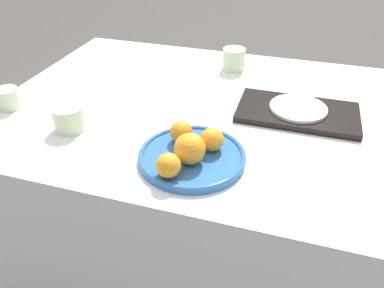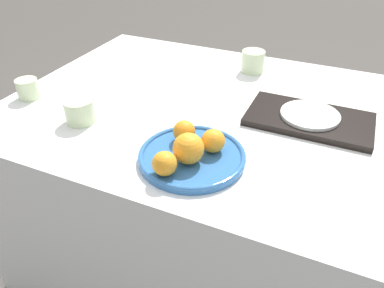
{
  "view_description": "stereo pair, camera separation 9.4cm",
  "coord_description": "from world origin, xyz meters",
  "px_view_note": "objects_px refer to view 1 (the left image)",
  "views": [
    {
      "loc": [
        0.27,
        -1.04,
        1.29
      ],
      "look_at": [
        0.05,
        -0.29,
        0.76
      ],
      "focal_mm": 35.0,
      "sensor_mm": 36.0,
      "label": 1
    },
    {
      "loc": [
        0.36,
        -1.0,
        1.29
      ],
      "look_at": [
        0.05,
        -0.29,
        0.76
      ],
      "focal_mm": 35.0,
      "sensor_mm": 36.0,
      "label": 2
    }
  ],
  "objects_px": {
    "orange_1": "(212,139)",
    "cup_2": "(69,118)",
    "orange_2": "(182,132)",
    "orange_0": "(190,149)",
    "fruit_platter": "(192,156)",
    "cup_1": "(234,59)",
    "cup_0": "(8,98)",
    "serving_tray": "(297,112)",
    "orange_3": "(168,165)",
    "side_plate": "(298,108)"
  },
  "relations": [
    {
      "from": "orange_1",
      "to": "orange_3",
      "type": "relative_size",
      "value": 1.03
    },
    {
      "from": "cup_2",
      "to": "orange_0",
      "type": "bearing_deg",
      "value": -10.28
    },
    {
      "from": "side_plate",
      "to": "cup_1",
      "type": "distance_m",
      "value": 0.39
    },
    {
      "from": "cup_2",
      "to": "cup_1",
      "type": "bearing_deg",
      "value": 57.25
    },
    {
      "from": "cup_0",
      "to": "cup_1",
      "type": "relative_size",
      "value": 0.82
    },
    {
      "from": "orange_0",
      "to": "cup_1",
      "type": "relative_size",
      "value": 0.91
    },
    {
      "from": "orange_0",
      "to": "side_plate",
      "type": "distance_m",
      "value": 0.42
    },
    {
      "from": "orange_0",
      "to": "orange_3",
      "type": "xyz_separation_m",
      "value": [
        -0.03,
        -0.07,
        -0.01
      ]
    },
    {
      "from": "orange_0",
      "to": "cup_1",
      "type": "height_order",
      "value": "orange_0"
    },
    {
      "from": "orange_0",
      "to": "orange_2",
      "type": "distance_m",
      "value": 0.09
    },
    {
      "from": "orange_2",
      "to": "side_plate",
      "type": "height_order",
      "value": "orange_2"
    },
    {
      "from": "cup_0",
      "to": "cup_2",
      "type": "relative_size",
      "value": 0.8
    },
    {
      "from": "cup_1",
      "to": "orange_3",
      "type": "bearing_deg",
      "value": -90.8
    },
    {
      "from": "orange_3",
      "to": "serving_tray",
      "type": "relative_size",
      "value": 0.17
    },
    {
      "from": "serving_tray",
      "to": "cup_2",
      "type": "xyz_separation_m",
      "value": [
        -0.63,
        -0.27,
        0.03
      ]
    },
    {
      "from": "fruit_platter",
      "to": "serving_tray",
      "type": "height_order",
      "value": "fruit_platter"
    },
    {
      "from": "fruit_platter",
      "to": "side_plate",
      "type": "bearing_deg",
      "value": 52.32
    },
    {
      "from": "orange_3",
      "to": "orange_0",
      "type": "bearing_deg",
      "value": 64.97
    },
    {
      "from": "cup_0",
      "to": "serving_tray",
      "type": "bearing_deg",
      "value": 13.97
    },
    {
      "from": "orange_1",
      "to": "cup_2",
      "type": "relative_size",
      "value": 0.7
    },
    {
      "from": "orange_0",
      "to": "cup_2",
      "type": "relative_size",
      "value": 0.89
    },
    {
      "from": "orange_1",
      "to": "cup_0",
      "type": "distance_m",
      "value": 0.68
    },
    {
      "from": "side_plate",
      "to": "cup_0",
      "type": "bearing_deg",
      "value": -166.03
    },
    {
      "from": "orange_1",
      "to": "orange_2",
      "type": "height_order",
      "value": "orange_1"
    },
    {
      "from": "side_plate",
      "to": "cup_1",
      "type": "xyz_separation_m",
      "value": [
        -0.26,
        0.29,
        0.02
      ]
    },
    {
      "from": "side_plate",
      "to": "cup_0",
      "type": "xyz_separation_m",
      "value": [
        -0.88,
        -0.22,
        0.01
      ]
    },
    {
      "from": "fruit_platter",
      "to": "orange_2",
      "type": "distance_m",
      "value": 0.08
    },
    {
      "from": "serving_tray",
      "to": "side_plate",
      "type": "bearing_deg",
      "value": -90.0
    },
    {
      "from": "cup_1",
      "to": "cup_0",
      "type": "bearing_deg",
      "value": -140.4
    },
    {
      "from": "orange_0",
      "to": "serving_tray",
      "type": "xyz_separation_m",
      "value": [
        0.24,
        0.34,
        -0.05
      ]
    },
    {
      "from": "orange_1",
      "to": "cup_1",
      "type": "distance_m",
      "value": 0.57
    },
    {
      "from": "side_plate",
      "to": "cup_0",
      "type": "distance_m",
      "value": 0.91
    },
    {
      "from": "orange_0",
      "to": "serving_tray",
      "type": "distance_m",
      "value": 0.42
    },
    {
      "from": "cup_0",
      "to": "cup_2",
      "type": "height_order",
      "value": "cup_2"
    },
    {
      "from": "orange_2",
      "to": "orange_0",
      "type": "bearing_deg",
      "value": -59.31
    },
    {
      "from": "orange_3",
      "to": "cup_2",
      "type": "bearing_deg",
      "value": 158.83
    },
    {
      "from": "fruit_platter",
      "to": "orange_1",
      "type": "xyz_separation_m",
      "value": [
        0.04,
        0.04,
        0.04
      ]
    },
    {
      "from": "orange_2",
      "to": "cup_1",
      "type": "distance_m",
      "value": 0.56
    },
    {
      "from": "serving_tray",
      "to": "side_plate",
      "type": "relative_size",
      "value": 2.09
    },
    {
      "from": "serving_tray",
      "to": "cup_1",
      "type": "bearing_deg",
      "value": 131.9
    },
    {
      "from": "orange_1",
      "to": "cup_2",
      "type": "height_order",
      "value": "orange_1"
    },
    {
      "from": "serving_tray",
      "to": "cup_0",
      "type": "relative_size",
      "value": 5.13
    },
    {
      "from": "fruit_platter",
      "to": "serving_tray",
      "type": "bearing_deg",
      "value": 52.32
    },
    {
      "from": "side_plate",
      "to": "fruit_platter",
      "type": "bearing_deg",
      "value": -127.68
    },
    {
      "from": "orange_0",
      "to": "orange_3",
      "type": "height_order",
      "value": "orange_0"
    },
    {
      "from": "orange_0",
      "to": "orange_1",
      "type": "height_order",
      "value": "orange_0"
    },
    {
      "from": "orange_1",
      "to": "serving_tray",
      "type": "xyz_separation_m",
      "value": [
        0.2,
        0.28,
        -0.04
      ]
    },
    {
      "from": "orange_0",
      "to": "side_plate",
      "type": "height_order",
      "value": "orange_0"
    },
    {
      "from": "serving_tray",
      "to": "cup_1",
      "type": "relative_size",
      "value": 4.22
    },
    {
      "from": "orange_1",
      "to": "cup_0",
      "type": "relative_size",
      "value": 0.87
    }
  ]
}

